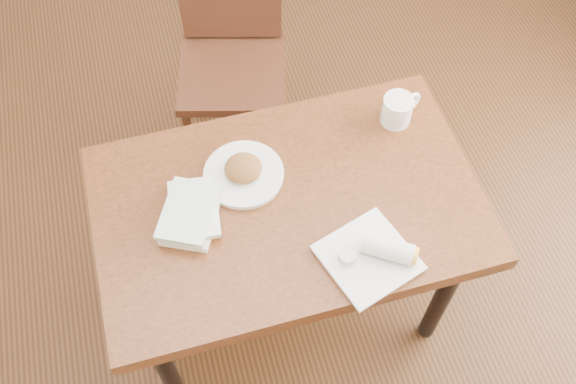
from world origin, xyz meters
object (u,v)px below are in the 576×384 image
object	(u,v)px
coffee_mug	(398,109)
book_stack	(191,213)
table	(288,216)
chair_far	(232,45)
plate_scone	(244,172)
plate_burrito	(374,255)

from	to	relation	value
coffee_mug	book_stack	world-z (taller)	coffee_mug
table	chair_far	distance (m)	0.90
plate_scone	plate_burrito	world-z (taller)	plate_burrito
coffee_mug	plate_burrito	size ratio (longest dim) A/B	0.48
table	plate_scone	bearing A→B (deg)	131.25
table	plate_burrito	bearing A→B (deg)	-54.43
coffee_mug	chair_far	bearing A→B (deg)	120.92
plate_scone	chair_far	bearing A→B (deg)	80.88
table	plate_scone	xyz separation A→B (m)	(-0.11, 0.12, 0.12)
chair_far	coffee_mug	xyz separation A→B (m)	(0.41, -0.68, 0.25)
chair_far	book_stack	bearing A→B (deg)	-109.32
table	plate_scone	world-z (taller)	plate_scone
chair_far	plate_scone	world-z (taller)	chair_far
plate_scone	coffee_mug	world-z (taller)	coffee_mug
plate_scone	book_stack	bearing A→B (deg)	-151.12
coffee_mug	plate_burrito	xyz separation A→B (m)	(-0.24, -0.46, -0.03)
chair_far	plate_scone	xyz separation A→B (m)	(-0.12, -0.77, 0.23)
plate_burrito	table	bearing A→B (deg)	125.57
table	plate_burrito	distance (m)	0.33
table	book_stack	world-z (taller)	book_stack
chair_far	book_stack	xyz separation A→B (m)	(-0.30, -0.87, 0.23)
coffee_mug	book_stack	xyz separation A→B (m)	(-0.71, -0.19, -0.02)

